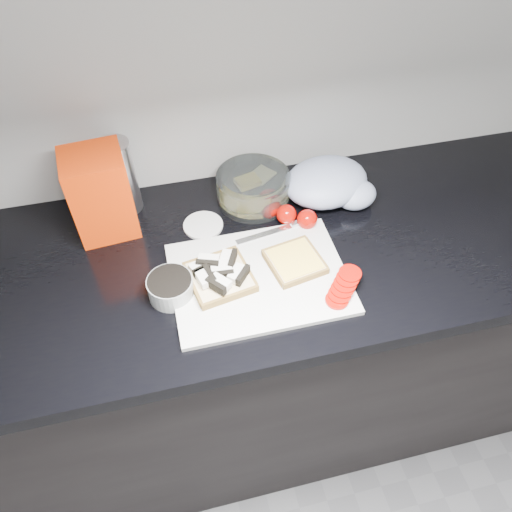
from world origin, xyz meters
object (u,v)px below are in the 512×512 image
Objects in this scene: cutting_board at (259,278)px; steel_canister at (120,177)px; glass_bowl at (253,188)px; bread_bag at (101,194)px.

steel_canister is at bearing 130.85° from cutting_board.
cutting_board is at bearing -100.61° from glass_bowl.
bread_bag reaches higher than glass_bowl.
bread_bag is (-0.38, -0.02, 0.07)m from glass_bowl.
cutting_board is 1.82× the size of bread_bag.
steel_canister is (-0.28, 0.32, 0.09)m from cutting_board.
bread_bag is (-0.33, 0.26, 0.10)m from cutting_board.
cutting_board is at bearing -49.15° from steel_canister.
cutting_board is 0.44m from steel_canister.
glass_bowl reaches higher than cutting_board.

